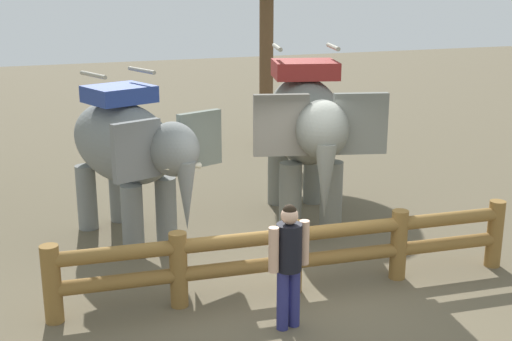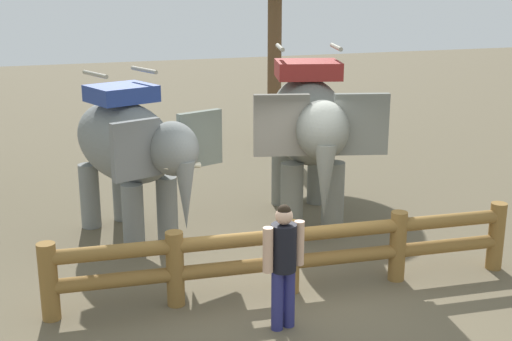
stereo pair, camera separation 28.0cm
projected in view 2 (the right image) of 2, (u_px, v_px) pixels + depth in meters
ground_plane at (294, 295)px, 9.41m from camera, size 60.00×60.00×0.00m
log_fence at (291, 252)px, 9.37m from camera, size 6.71×0.84×1.05m
elephant_near_left at (130, 147)px, 11.10m from camera, size 2.37×3.40×2.85m
elephant_center at (309, 126)px, 11.83m from camera, size 2.48×3.80×3.18m
tourist_woman_in_black at (284, 258)px, 8.28m from camera, size 0.57×0.37×1.64m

